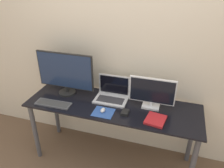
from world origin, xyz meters
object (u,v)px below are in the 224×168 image
(laptop, at_px, (112,93))
(book, at_px, (155,120))
(monitor_left, at_px, (65,73))
(monitor_right, at_px, (152,93))
(power_brick, at_px, (125,112))
(keyboard, at_px, (53,104))
(mouse, at_px, (103,110))

(laptop, relative_size, book, 1.60)
(monitor_left, height_order, laptop, monitor_left)
(monitor_right, height_order, power_brick, monitor_right)
(monitor_right, xyz_separation_m, power_brick, (-0.23, -0.20, -0.16))
(monitor_left, height_order, keyboard, monitor_left)
(book, bearing_deg, monitor_right, 109.56)
(monitor_right, relative_size, mouse, 6.39)
(monitor_right, xyz_separation_m, mouse, (-0.45, -0.24, -0.15))
(keyboard, distance_m, book, 1.08)
(keyboard, bearing_deg, mouse, 2.59)
(monitor_left, xyz_separation_m, mouse, (0.52, -0.24, -0.24))
(mouse, height_order, book, mouse)
(laptop, height_order, mouse, laptop)
(mouse, relative_size, power_brick, 0.77)
(mouse, bearing_deg, monitor_left, 155.64)
(monitor_left, bearing_deg, monitor_right, 0.00)
(monitor_left, distance_m, power_brick, 0.81)
(monitor_right, bearing_deg, power_brick, -138.87)
(keyboard, bearing_deg, power_brick, 4.73)
(monitor_right, height_order, keyboard, monitor_right)
(book, bearing_deg, keyboard, -177.78)
(laptop, bearing_deg, monitor_left, -174.94)
(laptop, distance_m, mouse, 0.29)
(keyboard, bearing_deg, book, 2.22)
(monitor_left, relative_size, power_brick, 6.93)
(mouse, bearing_deg, laptop, 87.86)
(laptop, relative_size, mouse, 4.89)
(monitor_left, height_order, monitor_right, monitor_left)
(monitor_left, xyz_separation_m, monitor_right, (0.97, 0.00, -0.09))
(monitor_left, distance_m, book, 1.10)
(keyboard, height_order, power_brick, power_brick)
(mouse, relative_size, book, 0.33)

